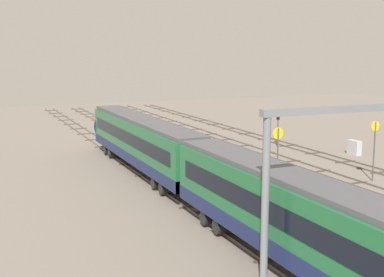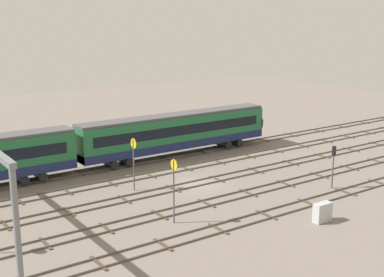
# 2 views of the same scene
# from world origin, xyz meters

# --- Properties ---
(ground_plane) EXTENTS (139.41, 139.41, 0.00)m
(ground_plane) POSITION_xyz_m (0.00, 0.00, 0.00)
(ground_plane) COLOR slate
(track_near_foreground) EXTENTS (123.41, 2.40, 0.16)m
(track_near_foreground) POSITION_xyz_m (-0.00, -9.94, 0.07)
(track_near_foreground) COLOR #59544C
(track_near_foreground) RESTS_ON ground
(track_second_near) EXTENTS (123.41, 2.40, 0.16)m
(track_second_near) POSITION_xyz_m (-0.00, -4.97, 0.07)
(track_second_near) COLOR #59544C
(track_second_near) RESTS_ON ground
(track_middle) EXTENTS (123.41, 2.40, 0.16)m
(track_middle) POSITION_xyz_m (0.00, 0.00, 0.07)
(track_middle) COLOR #59544C
(track_middle) RESTS_ON ground
(track_second_far) EXTENTS (123.41, 2.40, 0.16)m
(track_second_far) POSITION_xyz_m (-0.00, 4.97, 0.07)
(track_second_far) COLOR #59544C
(track_second_far) RESTS_ON ground
(track_with_train) EXTENTS (123.41, 2.40, 0.16)m
(track_with_train) POSITION_xyz_m (0.00, 9.94, 0.07)
(track_with_train) COLOR #59544C
(track_with_train) RESTS_ON ground
(speed_sign_near_foreground) EXTENTS (0.14, 0.86, 5.15)m
(speed_sign_near_foreground) POSITION_xyz_m (-6.99, -6.94, 3.29)
(speed_sign_near_foreground) COLOR #4C4C51
(speed_sign_near_foreground) RESTS_ON ground
(speed_sign_mid_trackside) EXTENTS (0.14, 0.96, 4.96)m
(speed_sign_mid_trackside) POSITION_xyz_m (-5.71, 1.82, 3.27)
(speed_sign_mid_trackside) COLOR #4C4C51
(speed_sign_mid_trackside) RESTS_ON ground
(signal_light_trackside_approach) EXTENTS (0.31, 0.32, 4.09)m
(signal_light_trackside_approach) POSITION_xyz_m (9.85, -8.32, 2.70)
(signal_light_trackside_approach) COLOR #4C4C51
(signal_light_trackside_approach) RESTS_ON ground
(relay_cabinet) EXTENTS (1.58, 0.70, 1.54)m
(relay_cabinet) POSITION_xyz_m (2.70, -13.38, 0.77)
(relay_cabinet) COLOR #B2B7BC
(relay_cabinet) RESTS_ON ground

